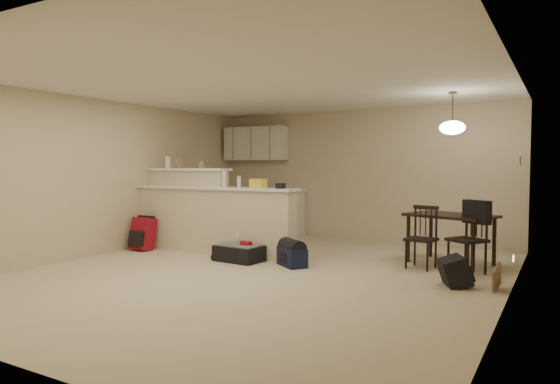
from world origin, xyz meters
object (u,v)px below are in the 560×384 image
Objects in this scene: dining_chair_near at (421,237)px; red_backpack at (143,234)px; navy_duffel at (292,257)px; dining_chair_far at (467,238)px; dining_table at (451,220)px; suitcase at (239,253)px; black_daypack at (454,272)px; pendant_lamp at (452,127)px.

dining_chair_near reaches higher than red_backpack.
red_backpack is 1.13× the size of navy_duffel.
dining_chair_far is 1.96× the size of navy_duffel.
dining_table is at bearing 153.28° from dining_chair_far.
suitcase is (-2.50, -0.83, -0.32)m from dining_chair_near.
dining_table reaches higher than red_backpack.
suitcase is at bearing 64.01° from black_daypack.
dining_chair_far is 2.47× the size of black_daypack.
dining_chair_far is (0.61, -0.03, 0.04)m from dining_chair_near.
dining_table is 3.50× the size of black_daypack.
navy_duffel reaches higher than suitcase.
dining_table is at bearing 30.61° from suitcase.
dining_chair_far is (0.32, -0.57, -0.16)m from dining_table.
pendant_lamp is (-0.00, -0.00, 1.35)m from dining_table.
dining_chair_near is 2.26× the size of black_daypack.
red_backpack is (-1.98, 0.00, 0.16)m from suitcase.
suitcase is 1.80× the size of black_daypack.
dining_table is 3.15m from suitcase.
navy_duffel is at bearing 62.12° from black_daypack.
dining_chair_near is (-0.29, -0.54, -1.55)m from pendant_lamp.
dining_chair_near reaches higher than dining_table.
dining_chair_far is 0.87m from black_daypack.
dining_table is 2.37m from navy_duffel.
dining_chair_near is 1.79× the size of navy_duffel.
black_daypack reaches higher than suitcase.
navy_duffel is at bearing -146.04° from dining_chair_near.
black_daypack is at bearing -56.74° from dining_chair_far.
dining_chair_far reaches higher than suitcase.
dining_chair_near is 0.91× the size of dining_chair_far.
pendant_lamp is 0.71× the size of dining_chair_near.
dining_chair_far reaches higher than dining_table.
pendant_lamp is 1.27× the size of navy_duffel.
dining_chair_near is at bearing -118.31° from pendant_lamp.
dining_chair_near reaches higher than black_daypack.
black_daypack is at bearing 33.11° from navy_duffel.
dining_chair_near is at bearing 60.26° from navy_duffel.
pendant_lamp reaches higher than dining_table.
navy_duffel is at bearing -146.08° from pendant_lamp.
pendant_lamp is 5.25m from red_backpack.
suitcase is (-2.79, -1.36, -1.87)m from pendant_lamp.
pendant_lamp is 2.97m from navy_duffel.
dining_table is 2.46× the size of red_backpack.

